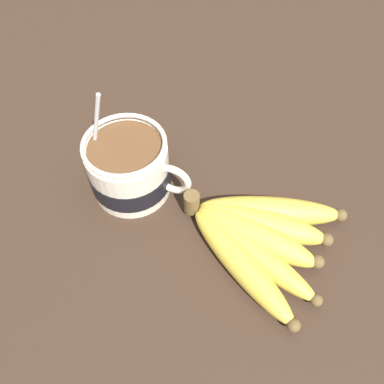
% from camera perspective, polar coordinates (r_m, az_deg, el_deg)
% --- Properties ---
extents(table, '(1.33, 1.33, 0.03)m').
position_cam_1_polar(table, '(0.49, -3.51, -5.44)').
color(table, '#332319').
rests_on(table, ground).
extents(coffee_mug, '(0.15, 0.10, 0.16)m').
position_cam_1_polar(coffee_mug, '(0.49, -9.46, 3.56)').
color(coffee_mug, beige).
rests_on(coffee_mug, table).
extents(banana_bunch, '(0.20, 0.18, 0.04)m').
position_cam_1_polar(banana_bunch, '(0.46, 9.88, -6.46)').
color(banana_bunch, brown).
rests_on(banana_bunch, table).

